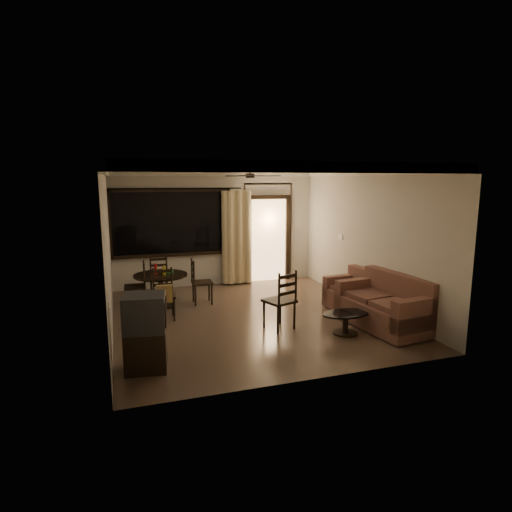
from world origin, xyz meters
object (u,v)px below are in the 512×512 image
object	(u,v)px
dining_chair_south	(164,304)
armchair	(352,293)
dining_chair_east	(202,290)
tv_cabinet	(146,332)
side_chair	(280,311)
dining_chair_west	(136,295)
dining_chair_north	(159,284)
sofa	(386,307)
coffee_table	(346,320)
dining_table	(161,281)

from	to	relation	value
dining_chair_south	armchair	distance (m)	3.71
dining_chair_south	dining_chair_east	bearing A→B (deg)	45.70
tv_cabinet	side_chair	bearing A→B (deg)	30.65
dining_chair_west	dining_chair_north	world-z (taller)	same
dining_chair_east	side_chair	bearing A→B (deg)	-150.87
tv_cabinet	sofa	bearing A→B (deg)	14.73
dining_chair_west	armchair	world-z (taller)	dining_chair_west
dining_chair_east	dining_chair_north	world-z (taller)	same
dining_chair_east	coffee_table	size ratio (longest dim) A/B	1.13
dining_chair_west	tv_cabinet	distance (m)	3.00
dining_chair_north	coffee_table	world-z (taller)	dining_chair_north
dining_chair_south	dining_chair_north	world-z (taller)	same
armchair	sofa	bearing A→B (deg)	-93.57
side_chair	dining_chair_south	bearing A→B (deg)	-50.95
dining_chair_east	armchair	world-z (taller)	dining_chair_east
dining_chair_north	sofa	xyz separation A→B (m)	(3.62, -3.29, 0.08)
dining_table	tv_cabinet	size ratio (longest dim) A/B	1.02
dining_chair_south	side_chair	bearing A→B (deg)	-29.25
dining_chair_south	side_chair	xyz separation A→B (m)	(1.86, -1.15, 0.01)
sofa	dining_chair_south	bearing A→B (deg)	149.63
dining_chair_west	side_chair	bearing A→B (deg)	51.12
dining_chair_east	sofa	xyz separation A→B (m)	(2.82, -2.47, 0.08)
tv_cabinet	coffee_table	bearing A→B (deg)	14.80
armchair	side_chair	size ratio (longest dim) A/B	0.81
side_chair	dining_table	bearing A→B (deg)	-67.00
dining_chair_east	tv_cabinet	world-z (taller)	tv_cabinet
dining_table	dining_chair_south	world-z (taller)	dining_chair_south
dining_chair_west	side_chair	distance (m)	3.09
dining_chair_south	armchair	world-z (taller)	dining_chair_south
coffee_table	side_chair	world-z (taller)	side_chair
dining_chair_south	armchair	xyz separation A→B (m)	(3.68, -0.51, 0.03)
sofa	coffee_table	xyz separation A→B (m)	(-0.86, -0.09, -0.12)
dining_chair_west	dining_chair_east	bearing A→B (deg)	89.38
dining_chair_east	dining_chair_north	xyz separation A→B (m)	(-0.80, 0.82, 0.00)
dining_chair_east	armchair	bearing A→B (deg)	-112.90
dining_table	dining_chair_south	xyz separation A→B (m)	(-0.04, -0.86, -0.23)
dining_chair_north	coffee_table	size ratio (longest dim) A/B	1.13
armchair	coffee_table	xyz separation A→B (m)	(-0.85, -1.23, -0.09)
dining_chair_north	side_chair	bearing A→B (deg)	125.15
dining_chair_north	side_chair	size ratio (longest dim) A/B	0.90
dining_chair_east	dining_table	bearing A→B (deg)	89.91
armchair	coffee_table	world-z (taller)	armchair
tv_cabinet	side_chair	world-z (taller)	tv_cabinet
tv_cabinet	sofa	size ratio (longest dim) A/B	0.59
coffee_table	side_chair	xyz separation A→B (m)	(-0.97, 0.59, 0.07)
dining_chair_east	armchair	size ratio (longest dim) A/B	1.11
dining_chair_west	armchair	size ratio (longest dim) A/B	1.11
dining_chair_east	dining_chair_west	bearing A→B (deg)	89.38
dining_table	dining_chair_north	bearing A→B (deg)	87.71
dining_chair_east	side_chair	world-z (taller)	side_chair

